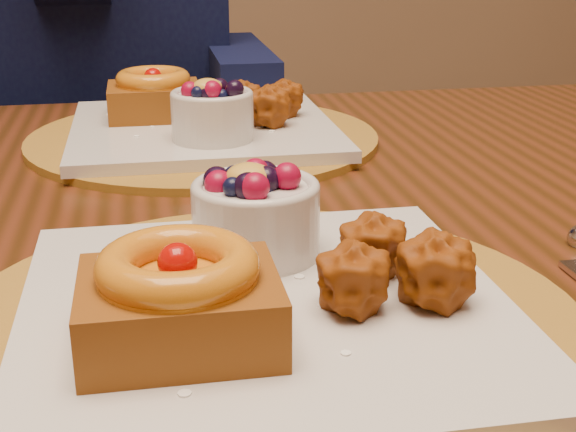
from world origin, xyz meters
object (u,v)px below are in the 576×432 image
object	(u,v)px
dining_table	(228,291)
place_setting_far	(201,123)
place_setting_near	(261,293)
chair_far	(132,243)

from	to	relation	value
dining_table	place_setting_far	size ratio (longest dim) A/B	4.21
place_setting_near	place_setting_far	bearing A→B (deg)	89.99
dining_table	chair_far	size ratio (longest dim) A/B	1.88
place_setting_near	chair_far	world-z (taller)	chair_far
dining_table	place_setting_near	xyz separation A→B (m)	(-0.00, -0.22, 0.10)
dining_table	chair_far	world-z (taller)	chair_far
place_setting_far	chair_far	bearing A→B (deg)	102.28
dining_table	chair_far	xyz separation A→B (m)	(-0.10, 0.65, -0.21)
place_setting_far	place_setting_near	bearing A→B (deg)	-90.01
place_setting_far	chair_far	world-z (taller)	chair_far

